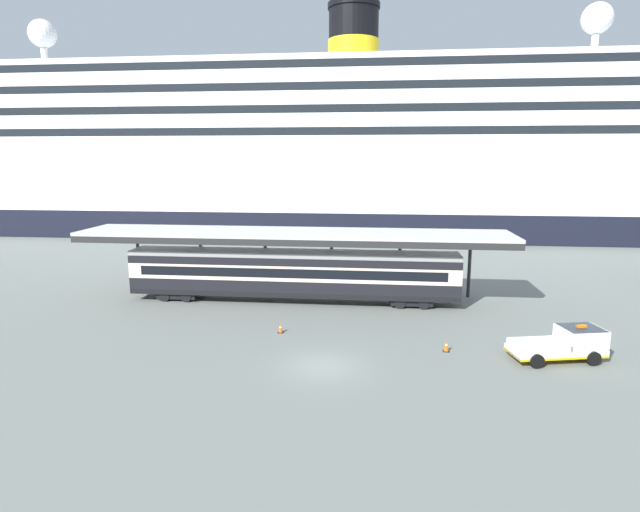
% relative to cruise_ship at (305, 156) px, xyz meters
% --- Properties ---
extents(ground_plane, '(400.00, 400.00, 0.00)m').
position_rel_cruise_ship_xyz_m(ground_plane, '(8.54, -55.02, -11.73)').
color(ground_plane, slate).
extents(cruise_ship, '(149.24, 24.16, 33.72)m').
position_rel_cruise_ship_xyz_m(cruise_ship, '(0.00, 0.00, 0.00)').
color(cruise_ship, black).
rests_on(cruise_ship, ground).
extents(platform_canopy, '(34.11, 5.71, 5.63)m').
position_rel_cruise_ship_xyz_m(platform_canopy, '(4.81, -41.66, -6.38)').
color(platform_canopy, '#BCBCBC').
rests_on(platform_canopy, ground).
extents(train_carriage, '(25.99, 2.81, 4.11)m').
position_rel_cruise_ship_xyz_m(train_carriage, '(4.81, -42.11, -9.42)').
color(train_carriage, black).
rests_on(train_carriage, ground).
extents(service_truck, '(5.52, 3.12, 2.02)m').
position_rel_cruise_ship_xyz_m(service_truck, '(22.16, -52.53, -10.74)').
color(service_truck, silver).
rests_on(service_truck, ground).
extents(traffic_cone_near, '(0.36, 0.36, 0.72)m').
position_rel_cruise_ship_xyz_m(traffic_cone_near, '(15.65, -51.97, -11.38)').
color(traffic_cone_near, black).
rests_on(traffic_cone_near, ground).
extents(traffic_cone_mid, '(0.36, 0.36, 0.65)m').
position_rel_cruise_ship_xyz_m(traffic_cone_mid, '(5.22, -49.70, -11.41)').
color(traffic_cone_mid, black).
rests_on(traffic_cone_mid, ground).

